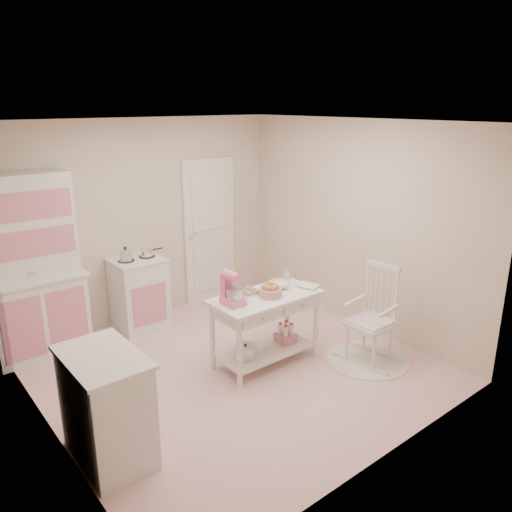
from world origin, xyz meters
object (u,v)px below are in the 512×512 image
(bread_basket, at_px, (270,292))
(rocking_chair, at_px, (371,315))
(hutch, at_px, (33,268))
(stand_mixer, at_px, (233,289))
(stove, at_px, (139,293))
(base_cabinet, at_px, (107,407))
(work_table, at_px, (266,329))

(bread_basket, bearing_deg, rocking_chair, -34.84)
(hutch, bearing_deg, stand_mixer, -50.62)
(stove, distance_m, base_cabinet, 2.48)
(base_cabinet, distance_m, bread_basket, 2.06)
(hutch, distance_m, stand_mixer, 2.26)
(rocking_chair, bearing_deg, stove, 115.33)
(hutch, height_order, work_table, hutch)
(hutch, xyz_separation_m, stand_mixer, (1.43, -1.75, -0.07))
(rocking_chair, bearing_deg, hutch, 130.56)
(stove, distance_m, stand_mixer, 1.79)
(base_cabinet, bearing_deg, hutch, 86.82)
(bread_basket, bearing_deg, work_table, 111.80)
(base_cabinet, distance_m, work_table, 2.01)
(hutch, bearing_deg, stove, -2.39)
(stove, relative_size, work_table, 0.77)
(stand_mixer, bearing_deg, stove, 96.40)
(hutch, relative_size, stove, 2.26)
(stand_mixer, bearing_deg, bread_basket, -10.49)
(base_cabinet, bearing_deg, bread_basket, 9.47)
(work_table, xyz_separation_m, stand_mixer, (-0.42, 0.02, 0.57))
(rocking_chair, height_order, bread_basket, rocking_chair)
(bread_basket, bearing_deg, base_cabinet, -170.53)
(rocking_chair, relative_size, bread_basket, 4.40)
(work_table, xyz_separation_m, bread_basket, (0.02, -0.05, 0.45))
(hutch, xyz_separation_m, work_table, (1.85, -1.77, -0.64))
(base_cabinet, relative_size, bread_basket, 3.68)
(hutch, distance_m, work_table, 2.64)
(hutch, distance_m, rocking_chair, 3.74)
(work_table, height_order, stand_mixer, stand_mixer)
(base_cabinet, bearing_deg, stand_mixer, 14.53)
(hutch, relative_size, bread_basket, 8.32)
(hutch, relative_size, base_cabinet, 2.26)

